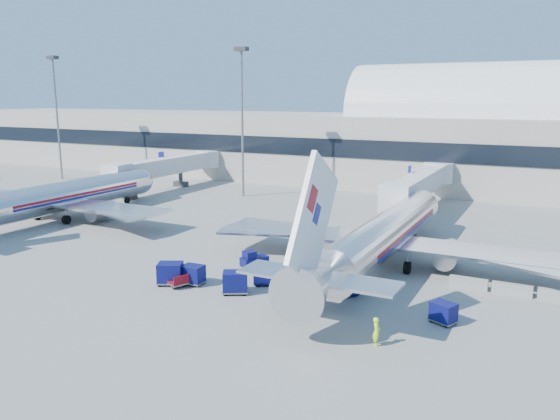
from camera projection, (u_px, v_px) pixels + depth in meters
The scene contains 21 objects.
ground at pixel (263, 265), 50.73m from camera, with size 260.00×260.00×0.00m, color gray.
terminal at pixel (341, 138), 104.06m from camera, with size 170.00×28.15×21.00m.
airliner_main at pixel (383, 236), 49.62m from camera, with size 32.00×37.26×12.07m.
airliner_mid at pixel (56, 198), 68.29m from camera, with size 32.00×37.26×12.07m.
jetbridge_near at pixel (422, 183), 73.43m from camera, with size 4.40×27.50×6.25m.
jetbridge_mid at pixel (172, 165), 92.10m from camera, with size 4.40×27.50×6.25m.
mast_far_west at pixel (56, 100), 100.56m from camera, with size 2.00×1.20×22.60m.
mast_west at pixel (242, 100), 82.78m from camera, with size 2.00×1.20×22.60m.
barrier_near at pixel (468, 283), 44.38m from camera, with size 3.00×0.55×0.90m, color #9E9E96.
barrier_mid at pixel (512, 289), 42.92m from camera, with size 3.00×0.55×0.90m, color #9E9E96.
barrier_far at pixel (559, 296), 41.45m from camera, with size 3.00×0.55×0.90m, color #9E9E96.
tug_lead at pixel (267, 276), 45.19m from camera, with size 2.77×2.29×1.62m.
tug_right at pixel (345, 284), 43.37m from camera, with size 2.58×2.43×1.54m.
tug_left at pixel (253, 260), 49.82m from camera, with size 2.25×2.75×1.60m.
cart_train_a at pixel (235, 282), 43.16m from camera, with size 2.51×2.33×1.78m.
cart_train_b at pixel (193, 274), 45.27m from camera, with size 1.91×1.49×1.62m.
cart_train_c at pixel (170, 273), 45.23m from camera, with size 2.58×2.35×1.84m.
cart_solo_near at pixel (290, 292), 41.06m from camera, with size 2.21×1.86×1.71m.
cart_solo_far at pixel (443, 312), 37.51m from camera, with size 2.03×1.82×1.47m.
cart_open_red at pixel (176, 281), 44.97m from camera, with size 2.49×2.17×0.56m.
ramp_worker at pixel (376, 332), 34.07m from camera, with size 0.68×0.45×1.87m, color #C4FE1A.
Camera 1 is at (23.50, -42.61, 15.33)m, focal length 35.00 mm.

